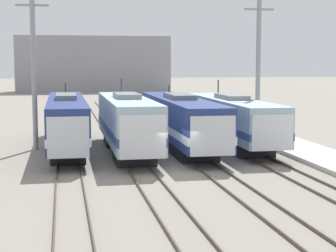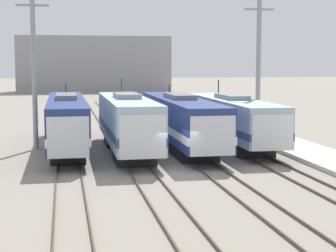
{
  "view_description": "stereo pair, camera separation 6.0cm",
  "coord_description": "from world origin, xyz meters",
  "px_view_note": "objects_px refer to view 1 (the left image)",
  "views": [
    {
      "loc": [
        -6.79,
        -33.04,
        6.66
      ],
      "look_at": [
        -0.14,
        2.04,
        2.57
      ],
      "focal_mm": 60.0,
      "sensor_mm": 36.0,
      "label": 1
    },
    {
      "loc": [
        -6.73,
        -33.05,
        6.66
      ],
      "look_at": [
        -0.14,
        2.04,
        2.57
      ],
      "focal_mm": 60.0,
      "sensor_mm": 36.0,
      "label": 2
    }
  ],
  "objects_px": {
    "catenary_tower_left": "(34,66)",
    "locomotive_far_left": "(67,122)",
    "locomotive_far_right": "(233,120)",
    "locomotive_center_left": "(128,123)",
    "locomotive_center_right": "(181,121)",
    "catenary_tower_right": "(258,66)"
  },
  "relations": [
    {
      "from": "catenary_tower_right",
      "to": "catenary_tower_left",
      "type": "bearing_deg",
      "value": 180.0
    },
    {
      "from": "catenary_tower_left",
      "to": "catenary_tower_right",
      "type": "xyz_separation_m",
      "value": [
        17.75,
        0.0,
        0.0
      ]
    },
    {
      "from": "locomotive_far_left",
      "to": "locomotive_far_right",
      "type": "xyz_separation_m",
      "value": [
        12.96,
        -0.26,
        -0.08
      ]
    },
    {
      "from": "locomotive_center_right",
      "to": "catenary_tower_left",
      "type": "relative_size",
      "value": 1.6
    },
    {
      "from": "locomotive_far_right",
      "to": "locomotive_center_right",
      "type": "bearing_deg",
      "value": -175.61
    },
    {
      "from": "locomotive_far_left",
      "to": "catenary_tower_right",
      "type": "height_order",
      "value": "catenary_tower_right"
    },
    {
      "from": "locomotive_center_left",
      "to": "locomotive_center_right",
      "type": "distance_m",
      "value": 4.7
    },
    {
      "from": "locomotive_center_left",
      "to": "catenary_tower_left",
      "type": "height_order",
      "value": "catenary_tower_left"
    },
    {
      "from": "locomotive_center_left",
      "to": "locomotive_far_right",
      "type": "distance_m",
      "value": 8.91
    },
    {
      "from": "locomotive_center_left",
      "to": "catenary_tower_right",
      "type": "xyz_separation_m",
      "value": [
        11.09,
        3.49,
        4.07
      ]
    },
    {
      "from": "locomotive_center_left",
      "to": "locomotive_far_right",
      "type": "height_order",
      "value": "locomotive_center_left"
    },
    {
      "from": "locomotive_far_right",
      "to": "catenary_tower_left",
      "type": "height_order",
      "value": "catenary_tower_left"
    },
    {
      "from": "locomotive_far_left",
      "to": "locomotive_center_left",
      "type": "height_order",
      "value": "locomotive_center_left"
    },
    {
      "from": "catenary_tower_left",
      "to": "catenary_tower_right",
      "type": "distance_m",
      "value": 17.75
    },
    {
      "from": "locomotive_center_left",
      "to": "locomotive_far_right",
      "type": "bearing_deg",
      "value": 14.12
    },
    {
      "from": "locomotive_center_right",
      "to": "catenary_tower_right",
      "type": "relative_size",
      "value": 1.6
    },
    {
      "from": "catenary_tower_left",
      "to": "locomotive_far_left",
      "type": "bearing_deg",
      "value": -24.12
    },
    {
      "from": "locomotive_center_right",
      "to": "catenary_tower_left",
      "type": "bearing_deg",
      "value": 171.48
    },
    {
      "from": "locomotive_center_left",
      "to": "catenary_tower_left",
      "type": "xyz_separation_m",
      "value": [
        -6.67,
        3.49,
        4.07
      ]
    },
    {
      "from": "catenary_tower_left",
      "to": "locomotive_center_left",
      "type": "bearing_deg",
      "value": -27.62
    },
    {
      "from": "locomotive_center_left",
      "to": "locomotive_center_right",
      "type": "xyz_separation_m",
      "value": [
        4.32,
        1.84,
        -0.09
      ]
    },
    {
      "from": "locomotive_far_left",
      "to": "locomotive_far_right",
      "type": "relative_size",
      "value": 1.08
    }
  ]
}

